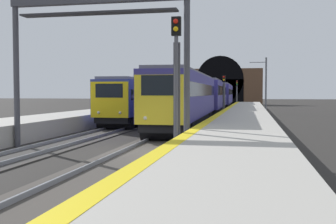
{
  "coord_description": "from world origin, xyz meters",
  "views": [
    {
      "loc": [
        -17.57,
        -4.78,
        2.66
      ],
      "look_at": [
        8.82,
        0.6,
        1.4
      ],
      "focal_mm": 44.14,
      "sensor_mm": 36.0,
      "label": 1
    }
  ],
  "objects_px": {
    "train_adjacent_platform": "(167,97)",
    "overhead_signal_gantry": "(98,34)",
    "railway_signal_near": "(176,77)",
    "train_main_approaching": "(211,95)",
    "catenary_mast_near": "(266,85)",
    "railway_signal_mid": "(224,92)",
    "railway_signal_far": "(237,90)"
  },
  "relations": [
    {
      "from": "railway_signal_near",
      "to": "overhead_signal_gantry",
      "type": "bearing_deg",
      "value": -116.5
    },
    {
      "from": "train_adjacent_platform",
      "to": "railway_signal_far",
      "type": "xyz_separation_m",
      "value": [
        38.41,
        -6.47,
        0.98
      ]
    },
    {
      "from": "railway_signal_mid",
      "to": "overhead_signal_gantry",
      "type": "distance_m",
      "value": 26.93
    },
    {
      "from": "railway_signal_near",
      "to": "railway_signal_far",
      "type": "relative_size",
      "value": 1.1
    },
    {
      "from": "railway_signal_near",
      "to": "overhead_signal_gantry",
      "type": "height_order",
      "value": "overhead_signal_gantry"
    },
    {
      "from": "railway_signal_mid",
      "to": "train_adjacent_platform",
      "type": "bearing_deg",
      "value": -98.06
    },
    {
      "from": "train_adjacent_platform",
      "to": "catenary_mast_near",
      "type": "xyz_separation_m",
      "value": [
        7.98,
        -11.14,
        1.53
      ]
    },
    {
      "from": "overhead_signal_gantry",
      "to": "catenary_mast_near",
      "type": "bearing_deg",
      "value": -13.96
    },
    {
      "from": "catenary_mast_near",
      "to": "train_main_approaching",
      "type": "bearing_deg",
      "value": 129.07
    },
    {
      "from": "catenary_mast_near",
      "to": "overhead_signal_gantry",
      "type": "bearing_deg",
      "value": 166.04
    },
    {
      "from": "train_adjacent_platform",
      "to": "overhead_signal_gantry",
      "type": "xyz_separation_m",
      "value": [
        -27.38,
        -2.34,
        3.28
      ]
    },
    {
      "from": "train_adjacent_platform",
      "to": "catenary_mast_near",
      "type": "relative_size",
      "value": 5.35
    },
    {
      "from": "train_main_approaching",
      "to": "railway_signal_mid",
      "type": "bearing_deg",
      "value": 25.12
    },
    {
      "from": "train_adjacent_platform",
      "to": "overhead_signal_gantry",
      "type": "relative_size",
      "value": 4.35
    },
    {
      "from": "train_main_approaching",
      "to": "railway_signal_far",
      "type": "relative_size",
      "value": 10.83
    },
    {
      "from": "railway_signal_mid",
      "to": "railway_signal_near",
      "type": "bearing_deg",
      "value": 0.0
    },
    {
      "from": "train_adjacent_platform",
      "to": "railway_signal_mid",
      "type": "xyz_separation_m",
      "value": [
        -0.92,
        -6.47,
        0.56
      ]
    },
    {
      "from": "railway_signal_far",
      "to": "catenary_mast_near",
      "type": "bearing_deg",
      "value": 8.71
    },
    {
      "from": "train_main_approaching",
      "to": "railway_signal_near",
      "type": "relative_size",
      "value": 9.82
    },
    {
      "from": "train_main_approaching",
      "to": "catenary_mast_near",
      "type": "distance_m",
      "value": 8.41
    },
    {
      "from": "railway_signal_near",
      "to": "railway_signal_mid",
      "type": "relative_size",
      "value": 1.25
    },
    {
      "from": "railway_signal_near",
      "to": "train_adjacent_platform",
      "type": "bearing_deg",
      "value": -167.6
    },
    {
      "from": "railway_signal_mid",
      "to": "overhead_signal_gantry",
      "type": "bearing_deg",
      "value": -8.87
    },
    {
      "from": "railway_signal_near",
      "to": "overhead_signal_gantry",
      "type": "relative_size",
      "value": 0.65
    },
    {
      "from": "railway_signal_far",
      "to": "overhead_signal_gantry",
      "type": "distance_m",
      "value": 65.96
    },
    {
      "from": "railway_signal_mid",
      "to": "railway_signal_far",
      "type": "bearing_deg",
      "value": -180.0
    },
    {
      "from": "railway_signal_near",
      "to": "railway_signal_far",
      "type": "bearing_deg",
      "value": -180.0
    },
    {
      "from": "railway_signal_far",
      "to": "overhead_signal_gantry",
      "type": "relative_size",
      "value": 0.59
    },
    {
      "from": "railway_signal_mid",
      "to": "railway_signal_far",
      "type": "distance_m",
      "value": 39.33
    },
    {
      "from": "train_main_approaching",
      "to": "railway_signal_far",
      "type": "xyz_separation_m",
      "value": [
        35.67,
        -1.79,
        0.78
      ]
    },
    {
      "from": "catenary_mast_near",
      "to": "railway_signal_far",
      "type": "bearing_deg",
      "value": 8.71
    },
    {
      "from": "railway_signal_mid",
      "to": "catenary_mast_near",
      "type": "distance_m",
      "value": 10.09
    }
  ]
}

